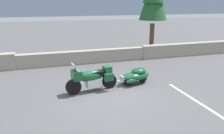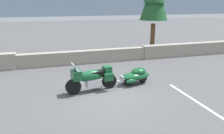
# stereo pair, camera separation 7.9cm
# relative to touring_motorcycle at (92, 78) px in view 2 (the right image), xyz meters

# --- Properties ---
(ground_plane) EXTENTS (80.00, 80.00, 0.00)m
(ground_plane) POSITION_rel_touring_motorcycle_xyz_m (0.53, -0.60, -0.62)
(ground_plane) COLOR #4C4C4F
(stone_guard_wall) EXTENTS (24.00, 0.58, 0.94)m
(stone_guard_wall) POSITION_rel_touring_motorcycle_xyz_m (0.33, 4.63, -0.18)
(stone_guard_wall) COLOR gray
(stone_guard_wall) RESTS_ON ground
(touring_motorcycle) EXTENTS (2.31, 0.93, 1.33)m
(touring_motorcycle) POSITION_rel_touring_motorcycle_xyz_m (0.00, 0.00, 0.00)
(touring_motorcycle) COLOR black
(touring_motorcycle) RESTS_ON ground
(car_shaped_trailer) EXTENTS (2.23, 0.92, 0.76)m
(car_shaped_trailer) POSITION_rel_touring_motorcycle_xyz_m (2.17, 0.30, -0.21)
(car_shaped_trailer) COLOR black
(car_shaped_trailer) RESTS_ON ground
(parking_stripe_marker) EXTENTS (0.12, 3.60, 0.01)m
(parking_stripe_marker) POSITION_rel_touring_motorcycle_xyz_m (3.70, -2.10, -0.62)
(parking_stripe_marker) COLOR silver
(parking_stripe_marker) RESTS_ON ground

